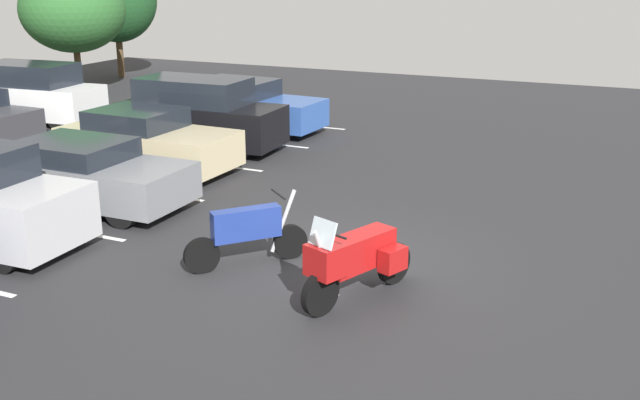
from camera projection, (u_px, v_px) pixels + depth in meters
The scene contains 9 objects.
ground at pixel (342, 265), 12.75m from camera, with size 44.00×44.00×0.10m, color #262628.
motorcycle_touring at pixel (355, 258), 11.11m from camera, with size 2.20×1.22×1.45m.
motorcycle_second at pixel (247, 232), 12.45m from camera, with size 1.71×1.53×1.24m.
car_grey at pixel (84, 174), 15.52m from camera, with size 1.91×4.49×1.39m.
car_champagne at pixel (146, 141), 18.17m from camera, with size 2.01×4.43×1.51m.
car_black at pixel (199, 114), 20.27m from camera, with size 1.92×4.61×1.94m.
car_blue at pixel (246, 106), 22.59m from camera, with size 2.00×4.70×1.54m.
car_far_white at pixel (30, 93), 23.76m from camera, with size 2.14×4.68×1.88m.
tree_center_left at pixel (73, 10), 28.28m from camera, with size 3.95×3.95×4.79m.
Camera 1 is at (-10.90, -4.54, 4.90)m, focal length 41.72 mm.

